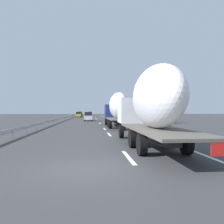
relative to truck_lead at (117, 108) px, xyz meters
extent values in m
plane|color=#38383A|center=(18.71, 3.60, -2.52)|extent=(260.00, 260.00, 0.00)
cube|color=white|center=(-19.29, 1.80, -2.51)|extent=(3.20, 0.20, 0.01)
cube|color=white|center=(-8.82, 1.80, -2.51)|extent=(3.20, 0.20, 0.01)
cube|color=white|center=(-2.36, 1.80, -2.51)|extent=(3.20, 0.20, 0.01)
cube|color=white|center=(10.05, 1.80, -2.51)|extent=(3.20, 0.20, 0.01)
cube|color=white|center=(22.66, 1.80, -2.51)|extent=(3.20, 0.20, 0.01)
cube|color=white|center=(24.29, 1.80, -2.51)|extent=(3.20, 0.20, 0.01)
cube|color=white|center=(32.72, 1.80, -2.51)|extent=(3.20, 0.20, 0.01)
cube|color=white|center=(40.62, 1.80, -2.51)|extent=(3.20, 0.20, 0.01)
cube|color=white|center=(45.36, 1.80, -2.51)|extent=(3.20, 0.20, 0.01)
cube|color=white|center=(79.36, 1.80, -2.51)|extent=(3.20, 0.20, 0.01)
cube|color=white|center=(23.71, -1.90, -2.51)|extent=(110.00, 0.20, 0.01)
cube|color=navy|center=(5.24, 0.00, -0.37)|extent=(2.40, 2.50, 1.90)
cube|color=black|center=(6.34, 0.00, 0.13)|extent=(0.08, 2.12, 0.80)
cube|color=#262628|center=(2.24, 0.00, -1.85)|extent=(11.06, 0.70, 0.24)
cube|color=#59544C|center=(-0.77, 0.00, -1.38)|extent=(9.62, 2.50, 0.12)
ellipsoid|color=white|center=(-1.22, 0.00, 0.30)|extent=(7.49, 2.20, 3.23)
cube|color=red|center=(-5.55, -0.69, -1.62)|extent=(0.04, 0.56, 0.56)
cylinder|color=black|center=(5.24, 1.10, -2.00)|extent=(1.04, 0.30, 1.04)
cylinder|color=black|center=(5.24, -1.10, -2.00)|extent=(1.04, 0.30, 1.04)
cylinder|color=black|center=(0.43, 1.10, -2.00)|extent=(1.04, 0.35, 1.04)
cylinder|color=black|center=(0.43, -1.10, -2.00)|extent=(1.04, 0.35, 1.04)
cylinder|color=black|center=(-1.97, 1.10, -2.00)|extent=(1.04, 0.35, 1.04)
cylinder|color=black|center=(-1.97, -1.10, -2.00)|extent=(1.04, 0.35, 1.04)
cube|color=silver|center=(-11.80, 0.00, -0.37)|extent=(2.40, 2.50, 1.90)
cube|color=black|center=(-10.70, 0.00, 0.13)|extent=(0.08, 2.12, 0.80)
cube|color=#262628|center=(-14.77, 0.00, -1.85)|extent=(10.95, 0.70, 0.24)
cube|color=#59544C|center=(-17.75, 0.00, -1.38)|extent=(9.50, 2.50, 0.12)
ellipsoid|color=white|center=(-17.57, 0.00, 0.36)|extent=(6.85, 2.20, 3.35)
cube|color=red|center=(-22.46, -0.69, -1.62)|extent=(0.04, 0.56, 0.56)
cylinder|color=black|center=(-11.80, 1.10, -2.00)|extent=(1.04, 0.30, 1.04)
cylinder|color=black|center=(-11.80, -1.10, -2.00)|extent=(1.04, 0.30, 1.04)
cylinder|color=black|center=(-16.55, 1.10, -2.00)|extent=(1.04, 0.35, 1.04)
cylinder|color=black|center=(-16.55, -1.10, -2.00)|extent=(1.04, 0.35, 1.04)
cylinder|color=black|center=(-18.95, 1.10, -2.00)|extent=(1.04, 0.35, 1.04)
cylinder|color=black|center=(-18.95, -1.10, -2.00)|extent=(1.04, 0.35, 1.04)
cube|color=gold|center=(51.45, 7.47, -1.78)|extent=(4.50, 1.82, 0.84)
cube|color=black|center=(51.12, 7.47, -1.01)|extent=(2.47, 1.60, 0.69)
cylinder|color=black|center=(52.85, 8.29, -2.20)|extent=(0.64, 0.22, 0.64)
cylinder|color=black|center=(52.85, 6.66, -2.20)|extent=(0.64, 0.22, 0.64)
cylinder|color=black|center=(50.06, 8.29, -2.20)|extent=(0.64, 0.22, 0.64)
cylinder|color=black|center=(50.06, 6.66, -2.20)|extent=(0.64, 0.22, 0.64)
cube|color=black|center=(59.53, 7.30, -1.78)|extent=(4.55, 1.84, 0.84)
cube|color=black|center=(59.19, 7.30, -0.96)|extent=(2.50, 1.62, 0.79)
cylinder|color=black|center=(60.94, 8.12, -2.20)|extent=(0.64, 0.22, 0.64)
cylinder|color=black|center=(60.94, 6.48, -2.20)|extent=(0.64, 0.22, 0.64)
cylinder|color=black|center=(58.12, 8.12, -2.20)|extent=(0.64, 0.22, 0.64)
cylinder|color=black|center=(58.12, 6.48, -2.20)|extent=(0.64, 0.22, 0.64)
cube|color=white|center=(20.75, 3.87, -1.78)|extent=(4.38, 1.73, 0.84)
cube|color=black|center=(20.42, 3.87, -0.97)|extent=(2.41, 1.52, 0.77)
cylinder|color=black|center=(22.11, 4.63, -2.20)|extent=(0.64, 0.22, 0.64)
cylinder|color=black|center=(22.11, 3.10, -2.20)|extent=(0.64, 0.22, 0.64)
cylinder|color=black|center=(19.39, 4.63, -2.20)|extent=(0.64, 0.22, 0.64)
cylinder|color=black|center=(19.39, 3.10, -2.20)|extent=(0.64, 0.22, 0.64)
cube|color=red|center=(73.11, 3.42, -1.78)|extent=(4.65, 1.77, 0.84)
cube|color=black|center=(72.76, 3.42, -0.99)|extent=(2.56, 1.56, 0.74)
cylinder|color=black|center=(74.55, 4.21, -2.20)|extent=(0.64, 0.22, 0.64)
cylinder|color=black|center=(74.55, 2.64, -2.20)|extent=(0.64, 0.22, 0.64)
cylinder|color=black|center=(71.66, 4.21, -2.20)|extent=(0.64, 0.22, 0.64)
cylinder|color=black|center=(71.66, 2.64, -2.20)|extent=(0.64, 0.22, 0.64)
cylinder|color=gray|center=(24.69, -3.10, -1.14)|extent=(0.10, 0.10, 2.76)
cube|color=#2D569E|center=(24.69, -3.10, 0.60)|extent=(0.06, 0.90, 0.70)
cylinder|color=#472D19|center=(45.98, -9.11, -1.88)|extent=(0.29, 0.29, 1.27)
cone|color=#286B2D|center=(45.98, -9.11, 1.57)|extent=(2.48, 2.48, 5.64)
cylinder|color=#472D19|center=(38.66, -9.04, -1.80)|extent=(0.36, 0.36, 1.43)
cone|color=#286B2D|center=(38.66, -9.04, 1.65)|extent=(3.11, 3.11, 5.48)
cylinder|color=#472D19|center=(9.71, -9.09, -1.78)|extent=(0.38, 0.38, 1.48)
cone|color=#1E5B23|center=(9.71, -9.09, 0.86)|extent=(3.27, 3.27, 3.80)
cylinder|color=#472D19|center=(59.06, -9.48, -1.90)|extent=(0.36, 0.36, 1.24)
cone|color=#1E5B23|center=(59.06, -9.48, 1.59)|extent=(2.44, 2.44, 5.74)
cylinder|color=#472D19|center=(53.58, -6.33, -1.71)|extent=(0.27, 0.27, 1.61)
cone|color=#194C1E|center=(53.58, -6.33, 1.74)|extent=(3.21, 3.21, 5.30)
cube|color=#9EA0A5|center=(21.71, 9.60, -1.92)|extent=(94.00, 0.06, 0.32)
cube|color=slate|center=(-10.98, 9.60, -2.22)|extent=(0.10, 0.10, 0.60)
cube|color=slate|center=(-6.89, 9.60, -2.22)|extent=(0.10, 0.10, 0.60)
cube|color=slate|center=(-2.81, 9.60, -2.22)|extent=(0.10, 0.10, 0.60)
cube|color=slate|center=(1.28, 9.60, -2.22)|extent=(0.10, 0.10, 0.60)
cube|color=slate|center=(5.37, 9.60, -2.22)|extent=(0.10, 0.10, 0.60)
cube|color=slate|center=(9.45, 9.60, -2.22)|extent=(0.10, 0.10, 0.60)
cube|color=slate|center=(13.54, 9.60, -2.22)|extent=(0.10, 0.10, 0.60)
cube|color=slate|center=(17.63, 9.60, -2.22)|extent=(0.10, 0.10, 0.60)
cube|color=slate|center=(21.71, 9.60, -2.22)|extent=(0.10, 0.10, 0.60)
cube|color=slate|center=(25.80, 9.60, -2.22)|extent=(0.10, 0.10, 0.60)
cube|color=slate|center=(29.89, 9.60, -2.22)|extent=(0.10, 0.10, 0.60)
cube|color=slate|center=(33.98, 9.60, -2.22)|extent=(0.10, 0.10, 0.60)
cube|color=slate|center=(38.06, 9.60, -2.22)|extent=(0.10, 0.10, 0.60)
cube|color=slate|center=(42.15, 9.60, -2.22)|extent=(0.10, 0.10, 0.60)
cube|color=slate|center=(46.24, 9.60, -2.22)|extent=(0.10, 0.10, 0.60)
cube|color=slate|center=(50.32, 9.60, -2.22)|extent=(0.10, 0.10, 0.60)
cube|color=slate|center=(54.41, 9.60, -2.22)|extent=(0.10, 0.10, 0.60)
cube|color=slate|center=(58.50, 9.60, -2.22)|extent=(0.10, 0.10, 0.60)
cube|color=slate|center=(62.58, 9.60, -2.22)|extent=(0.10, 0.10, 0.60)
cube|color=slate|center=(66.67, 9.60, -2.22)|extent=(0.10, 0.10, 0.60)
camera|label=1|loc=(-29.70, 3.56, -0.41)|focal=37.05mm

